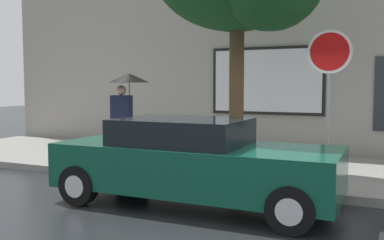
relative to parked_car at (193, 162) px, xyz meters
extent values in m
plane|color=black|center=(1.14, -0.01, -0.69)|extent=(60.00, 60.00, 0.00)
cube|color=gray|center=(1.14, 2.99, -0.61)|extent=(20.00, 4.00, 0.15)
cube|color=#9E998E|center=(1.14, 5.49, 2.81)|extent=(20.00, 0.40, 7.00)
cube|color=black|center=(-0.21, 5.26, 1.33)|extent=(3.05, 0.06, 1.81)
cube|color=silver|center=(-0.21, 5.23, 1.33)|extent=(2.89, 0.03, 1.65)
cube|color=#0F4C38|center=(0.04, 0.00, -0.08)|extent=(4.46, 1.69, 0.71)
cube|color=black|center=(-0.18, 0.00, 0.48)|extent=(2.00, 1.49, 0.41)
cylinder|color=black|center=(1.72, 0.78, -0.37)|extent=(0.64, 0.22, 0.64)
cylinder|color=silver|center=(1.72, 0.78, -0.37)|extent=(0.35, 0.24, 0.35)
cylinder|color=black|center=(1.72, -0.78, -0.37)|extent=(0.64, 0.22, 0.64)
cylinder|color=silver|center=(1.72, -0.78, -0.37)|extent=(0.35, 0.24, 0.35)
cylinder|color=black|center=(-1.64, 0.78, -0.37)|extent=(0.64, 0.22, 0.64)
cylinder|color=silver|center=(-1.64, 0.78, -0.37)|extent=(0.35, 0.24, 0.35)
cylinder|color=black|center=(-1.64, -0.78, -0.37)|extent=(0.64, 0.22, 0.64)
cylinder|color=silver|center=(-1.64, -0.78, -0.37)|extent=(0.35, 0.24, 0.35)
cylinder|color=black|center=(-3.26, 2.73, -0.10)|extent=(0.14, 0.14, 0.88)
cylinder|color=black|center=(-3.03, 2.73, -0.10)|extent=(0.14, 0.14, 0.88)
cube|color=#191E38|center=(-3.14, 2.73, 0.66)|extent=(0.52, 0.22, 0.63)
sphere|color=tan|center=(-3.14, 2.73, 1.09)|extent=(0.24, 0.24, 0.24)
cylinder|color=#4C4C51|center=(-2.91, 2.73, 0.91)|extent=(0.02, 0.02, 0.90)
cone|color=black|center=(-2.91, 2.73, 1.39)|extent=(0.97, 0.97, 0.22)
cylinder|color=#4C3823|center=(0.07, 1.92, 1.03)|extent=(0.29, 0.29, 3.14)
cylinder|color=gray|center=(1.84, 1.73, 0.80)|extent=(0.07, 0.07, 2.68)
cylinder|color=white|center=(1.84, 1.69, 1.79)|extent=(0.76, 0.02, 0.76)
cylinder|color=red|center=(1.84, 1.68, 1.79)|extent=(0.66, 0.02, 0.66)
camera|label=1|loc=(2.83, -6.28, 1.21)|focal=41.08mm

